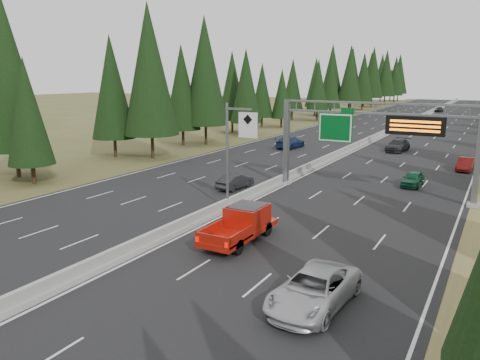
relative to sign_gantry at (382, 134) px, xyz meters
The scene contains 17 objects.
road 46.29m from the sign_gantry, 101.18° to the left, with size 32.00×260.00×0.08m, color black.
shoulder_left 52.70m from the sign_gantry, 120.63° to the left, with size 3.60×260.00×0.06m, color #494922.
median_barrier 46.25m from the sign_gantry, 101.18° to the left, with size 0.70×260.00×0.85m.
sign_gantry is the anchor object (origin of this frame).
hov_sign_pole 12.96m from the sign_gantry, 130.04° to the right, with size 2.80×0.50×8.00m.
tree_row_left 56.55m from the sign_gantry, 123.07° to the left, with size 11.86×242.27×18.99m.
silver_minivan 21.65m from the sign_gantry, 84.02° to the right, with size 2.66×5.77×1.60m, color #BBBAC0.
red_pickup 16.25m from the sign_gantry, 107.29° to the right, with size 2.25×6.31×2.06m.
car_ahead_green 7.10m from the sign_gantry, 69.15° to the left, with size 1.57×3.90×1.33m, color #125030.
car_ahead_dkred 16.94m from the sign_gantry, 70.01° to the left, with size 1.46×4.18×1.38m, color #580D0C.
car_ahead_dkgrey 25.93m from the sign_gantry, 97.62° to the left, with size 2.21×5.44×1.58m, color black.
car_ahead_white 74.51m from the sign_gantry, 93.12° to the left, with size 2.19×4.74×1.32m, color #BEBEBE.
car_ahead_far 102.67m from the sign_gantry, 94.15° to the left, with size 1.69×4.20×1.43m, color black.
car_onc_near 13.15m from the sign_gantry, 162.06° to the right, with size 1.41×4.05×1.34m, color #232326.
car_onc_blue 27.27m from the sign_gantry, 129.36° to the left, with size 2.27×5.58×1.62m, color navy.
car_onc_white 40.93m from the sign_gantry, 112.25° to the left, with size 1.58×3.93×1.34m, color white.
car_onc_far 66.61m from the sign_gantry, 110.63° to the left, with size 2.44×5.28×1.47m, color black.
Camera 1 is at (17.59, -4.26, 10.03)m, focal length 35.00 mm.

